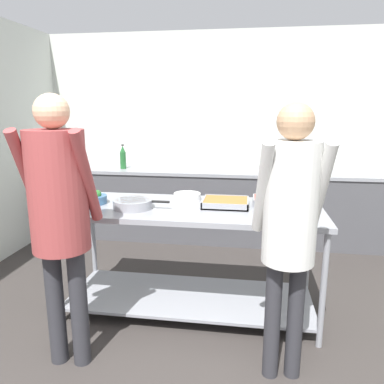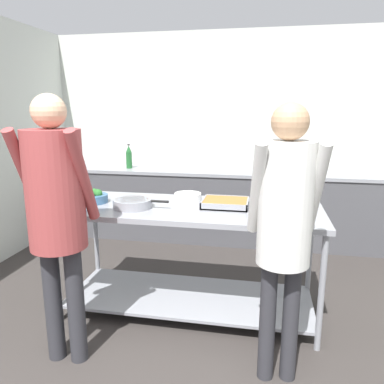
# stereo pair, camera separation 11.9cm
# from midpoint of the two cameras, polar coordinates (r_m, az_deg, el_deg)

# --- Properties ---
(wall_rear) EXTENTS (4.55, 0.06, 2.65)m
(wall_rear) POSITION_cam_midpoint_polar(r_m,az_deg,el_deg) (5.09, 4.68, 8.64)
(wall_rear) COLOR silver
(wall_rear) RESTS_ON ground_plane
(back_counter) EXTENTS (4.39, 0.65, 0.91)m
(back_counter) POSITION_cam_midpoint_polar(r_m,az_deg,el_deg) (4.86, 4.01, -1.91)
(back_counter) COLOR #4C4C51
(back_counter) RESTS_ON ground_plane
(serving_counter) EXTENTS (2.09, 0.81, 0.91)m
(serving_counter) POSITION_cam_midpoint_polar(r_m,az_deg,el_deg) (3.09, 0.75, -7.58)
(serving_counter) COLOR gray
(serving_counter) RESTS_ON ground_plane
(broccoli_bowl) EXTENTS (0.24, 0.24, 0.12)m
(broccoli_bowl) POSITION_cam_midpoint_polar(r_m,az_deg,el_deg) (3.22, -13.82, -0.81)
(broccoli_bowl) COLOR #3D668C
(broccoli_bowl) RESTS_ON serving_counter
(sauce_pan) EXTENTS (0.45, 0.31, 0.07)m
(sauce_pan) POSITION_cam_midpoint_polar(r_m,az_deg,el_deg) (3.00, -7.88, -1.64)
(sauce_pan) COLOR gray
(sauce_pan) RESTS_ON serving_counter
(plate_stack) EXTENTS (0.24, 0.24, 0.06)m
(plate_stack) POSITION_cam_midpoint_polar(r_m,az_deg,el_deg) (3.21, 0.41, -0.71)
(plate_stack) COLOR white
(plate_stack) RESTS_ON serving_counter
(serving_tray_roast) EXTENTS (0.37, 0.32, 0.05)m
(serving_tray_roast) POSITION_cam_midpoint_polar(r_m,az_deg,el_deg) (3.03, 6.23, -1.70)
(serving_tray_roast) COLOR gray
(serving_tray_roast) RESTS_ON serving_counter
(serving_tray_vegetables) EXTENTS (0.44, 0.27, 0.05)m
(serving_tray_vegetables) POSITION_cam_midpoint_polar(r_m,az_deg,el_deg) (3.14, 14.46, -1.53)
(serving_tray_vegetables) COLOR gray
(serving_tray_vegetables) RESTS_ON serving_counter
(guest_serving_left) EXTENTS (0.45, 0.38, 1.72)m
(guest_serving_left) POSITION_cam_midpoint_polar(r_m,az_deg,el_deg) (2.25, 15.45, -3.51)
(guest_serving_left) COLOR #2D2D33
(guest_serving_left) RESTS_ON ground_plane
(guest_serving_right) EXTENTS (0.46, 0.36, 1.77)m
(guest_serving_right) POSITION_cam_midpoint_polar(r_m,az_deg,el_deg) (2.47, -18.71, -1.70)
(guest_serving_right) COLOR #2D2D33
(guest_serving_right) RESTS_ON ground_plane
(water_bottle) EXTENTS (0.08, 0.08, 0.31)m
(water_bottle) POSITION_cam_midpoint_polar(r_m,az_deg,el_deg) (4.93, -8.90, 5.26)
(water_bottle) COLOR #23602D
(water_bottle) RESTS_ON back_counter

